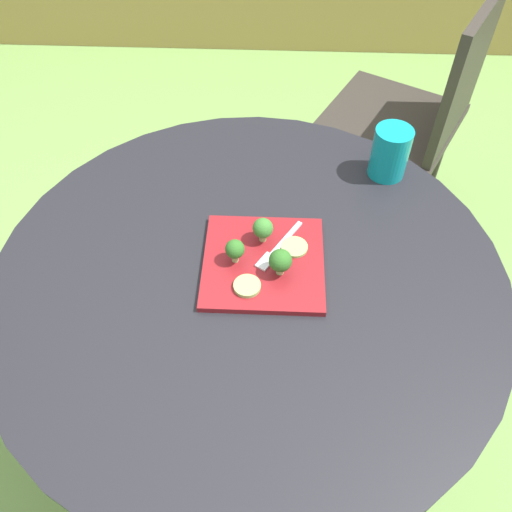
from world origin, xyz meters
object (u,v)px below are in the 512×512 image
at_px(fork, 277,249).
at_px(patio_chair, 421,106).
at_px(salad_plate, 263,263).
at_px(drinking_glass, 389,155).

bearing_deg(fork, patio_chair, 60.66).
bearing_deg(salad_plate, fork, 47.58).
distance_m(drinking_glass, fork, 0.37).
distance_m(patio_chair, fork, 1.00).
bearing_deg(drinking_glass, salad_plate, -133.66).
bearing_deg(fork, salad_plate, -132.42).
height_order(patio_chair, drinking_glass, patio_chair).
relative_size(drinking_glass, fork, 0.89).
relative_size(patio_chair, fork, 6.47).
relative_size(patio_chair, salad_plate, 3.67).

